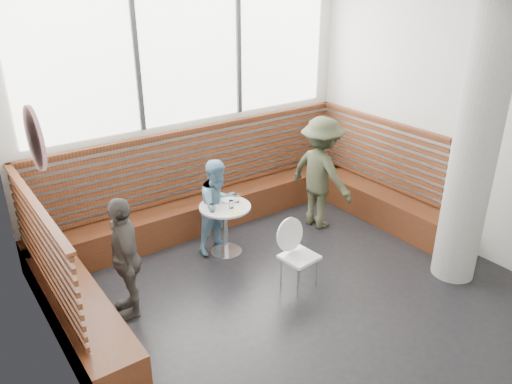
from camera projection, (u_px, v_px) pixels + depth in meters
room at (313, 170)px, 5.01m from camera, size 5.00×5.00×3.20m
booth at (223, 213)px, 6.82m from camera, size 5.00×2.50×1.44m
concrete_column at (475, 151)px, 5.55m from camera, size 0.50×0.50×3.20m
wall_art at (35, 138)px, 3.72m from camera, size 0.03×0.50×0.50m
cafe_table at (225, 219)px, 6.45m from camera, size 0.67×0.67×0.68m
cafe_chair at (296, 249)px, 5.77m from camera, size 0.40×0.39×0.84m
adult_man at (321, 173)px, 7.05m from camera, size 0.71×1.11×1.63m
child_back at (219, 206)px, 6.48m from camera, size 0.70×0.59×1.27m
child_left at (125, 257)px, 5.24m from camera, size 0.52×0.86×1.37m
plate_near at (210, 205)px, 6.39m from camera, size 0.20×0.20×0.01m
plate_far at (229, 200)px, 6.51m from camera, size 0.19×0.19×0.01m
glass_left at (212, 208)px, 6.21m from camera, size 0.06×0.06×0.10m
glass_mid at (231, 204)px, 6.31m from camera, size 0.06×0.06×0.10m
glass_right at (236, 198)px, 6.46m from camera, size 0.07×0.07×0.11m
menu_card at (235, 212)px, 6.21m from camera, size 0.20×0.15×0.00m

